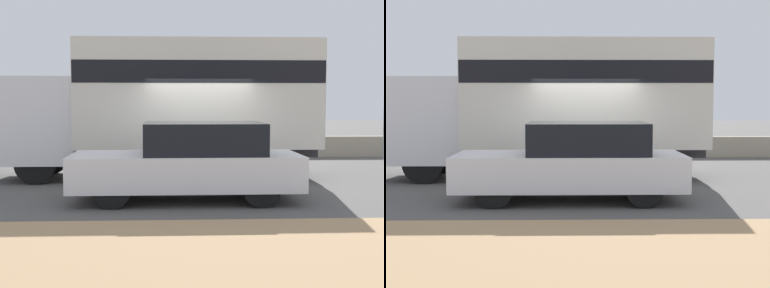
# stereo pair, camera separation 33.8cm
# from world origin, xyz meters

# --- Properties ---
(ground_plane) EXTENTS (80.00, 80.00, 0.00)m
(ground_plane) POSITION_xyz_m (0.00, 0.00, 0.00)
(ground_plane) COLOR #514F4C
(dirt_shoulder_foreground) EXTENTS (60.00, 4.90, 0.04)m
(dirt_shoulder_foreground) POSITION_xyz_m (0.00, -5.15, 0.02)
(dirt_shoulder_foreground) COLOR tan
(dirt_shoulder_foreground) RESTS_ON ground_plane
(stone_wall_backdrop) EXTENTS (60.00, 0.35, 0.72)m
(stone_wall_backdrop) POSITION_xyz_m (0.00, 7.33, 0.36)
(stone_wall_backdrop) COLOR #A39984
(stone_wall_backdrop) RESTS_ON ground_plane
(box_truck) EXTENTS (7.84, 2.56, 3.47)m
(box_truck) POSITION_xyz_m (-0.57, 2.39, 2.03)
(box_truck) COLOR silver
(box_truck) RESTS_ON ground_plane
(car_hatchback) EXTENTS (4.50, 1.70, 1.56)m
(car_hatchback) POSITION_xyz_m (-0.30, -0.82, 0.78)
(car_hatchback) COLOR silver
(car_hatchback) RESTS_ON ground_plane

